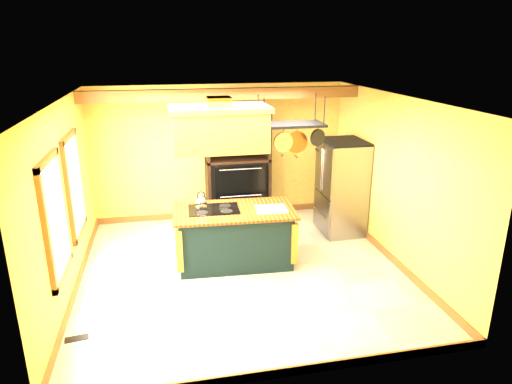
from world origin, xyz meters
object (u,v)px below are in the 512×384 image
object	(u,v)px
kitchen_island	(234,236)
range_hood	(220,127)
pot_rack	(290,130)
hutch	(238,178)
refrigerator	(341,189)

from	to	relation	value
kitchen_island	range_hood	xyz separation A→B (m)	(-0.20, -0.00, 1.78)
pot_rack	hutch	bearing A→B (deg)	105.20
kitchen_island	pot_rack	xyz separation A→B (m)	(0.91, 0.00, 1.69)
refrigerator	hutch	distance (m)	2.08
refrigerator	kitchen_island	bearing A→B (deg)	-157.93
kitchen_island	range_hood	bearing A→B (deg)	-176.98
pot_rack	refrigerator	size ratio (longest dim) A/B	0.63
kitchen_island	refrigerator	distance (m)	2.37
pot_rack	refrigerator	distance (m)	2.03
pot_rack	hutch	size ratio (longest dim) A/B	0.49
kitchen_island	pot_rack	world-z (taller)	pot_rack
range_hood	pot_rack	xyz separation A→B (m)	(1.10, 0.00, -0.09)
range_hood	pot_rack	bearing A→B (deg)	0.15
kitchen_island	hutch	size ratio (longest dim) A/B	0.88
range_hood	kitchen_island	bearing A→B (deg)	0.23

